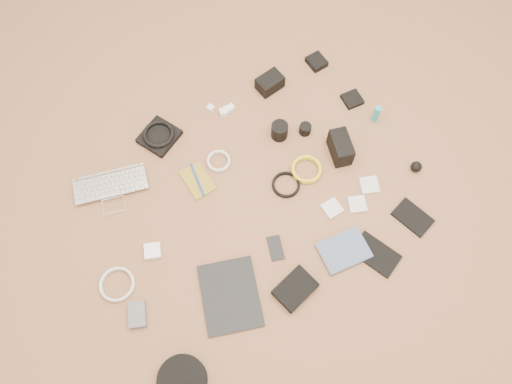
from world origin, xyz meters
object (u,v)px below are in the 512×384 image
dslr_camera (270,83)px  paperback (352,266)px  phone (276,248)px  headphone_case (182,380)px  tablet (230,296)px  laptop (112,194)px

dslr_camera → paperback: dslr_camera is taller
paperback → phone: bearing=51.6°
phone → headphone_case: bearing=-137.1°
tablet → paperback: bearing=1.7°
dslr_camera → tablet: size_ratio=0.42×
headphone_case → phone: bearing=23.9°
laptop → dslr_camera: dslr_camera is taller
tablet → laptop: bearing=128.1°
dslr_camera → laptop: bearing=-178.5°
headphone_case → dslr_camera: bearing=44.0°
laptop → phone: 0.72m
dslr_camera → phone: size_ratio=1.14×
dslr_camera → phone: dslr_camera is taller
dslr_camera → tablet: (-0.65, -0.74, -0.03)m
dslr_camera → paperback: size_ratio=0.62×
phone → headphone_case: size_ratio=0.58×
laptop → phone: bearing=-34.0°
laptop → paperback: laptop is taller
headphone_case → laptop: bearing=83.2°
laptop → tablet: bearing=-55.3°
laptop → paperback: size_ratio=1.63×
tablet → headphone_case: 0.35m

